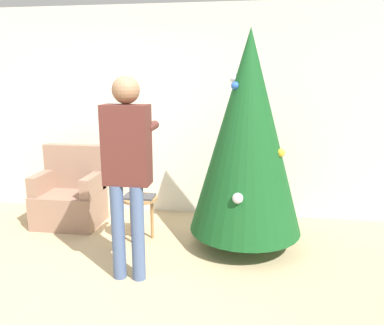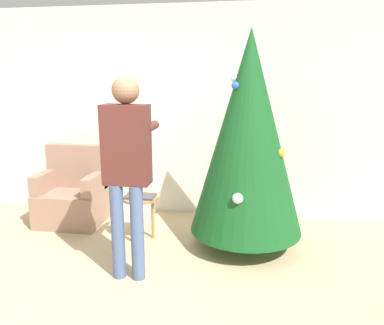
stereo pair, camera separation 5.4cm
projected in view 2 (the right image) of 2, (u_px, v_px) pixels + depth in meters
ground_plane at (88, 300)px, 3.11m from camera, size 14.00×14.00×0.00m
wall_back at (153, 113)px, 4.96m from camera, size 8.00×0.06×2.70m
christmas_tree at (248, 134)px, 3.86m from camera, size 1.19×1.19×2.29m
armchair at (72, 196)px, 4.72m from camera, size 0.78×0.61×0.98m
person_standing at (127, 160)px, 3.28m from camera, size 0.43×0.57×1.82m
side_stool at (140, 204)px, 4.18m from camera, size 0.40×0.40×0.51m
laptop at (140, 196)px, 4.15m from camera, size 0.33×0.23×0.02m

